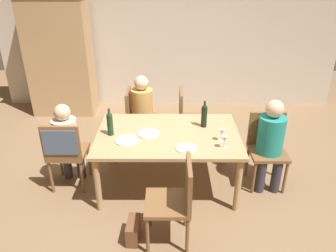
{
  "coord_description": "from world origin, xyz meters",
  "views": [
    {
      "loc": [
        0.02,
        -3.46,
        2.54
      ],
      "look_at": [
        0.0,
        0.0,
        0.83
      ],
      "focal_mm": 34.9,
      "sensor_mm": 36.0,
      "label": 1
    }
  ],
  "objects_px": {
    "wine_glass_centre": "(222,132)",
    "handbag": "(133,230)",
    "chair_far_right": "(188,115)",
    "chair_left_end": "(64,148)",
    "person_man_bearded": "(67,139)",
    "wine_glass_near_left": "(224,139)",
    "chair_near": "(177,197)",
    "dinner_plate_guest_right": "(127,140)",
    "person_woman_host": "(271,139)",
    "chair_right_end": "(267,144)",
    "chair_far_left": "(137,115)",
    "wine_bottle_dark_red": "(204,115)",
    "wine_bottle_tall_green": "(110,123)",
    "dinner_plate_host": "(149,134)",
    "armoire_cabinet": "(60,55)",
    "dinner_plate_guest_left": "(186,148)",
    "person_man_guest": "(144,107)",
    "dining_table": "(168,139)"
  },
  "relations": [
    {
      "from": "wine_glass_centre",
      "to": "handbag",
      "type": "bearing_deg",
      "value": -141.09
    },
    {
      "from": "chair_far_right",
      "to": "handbag",
      "type": "bearing_deg",
      "value": -18.78
    },
    {
      "from": "chair_left_end",
      "to": "wine_glass_centre",
      "type": "bearing_deg",
      "value": -1.58
    },
    {
      "from": "handbag",
      "to": "wine_glass_centre",
      "type": "bearing_deg",
      "value": 38.91
    },
    {
      "from": "person_man_bearded",
      "to": "wine_glass_near_left",
      "type": "distance_m",
      "value": 1.89
    },
    {
      "from": "chair_far_right",
      "to": "wine_glass_near_left",
      "type": "relative_size",
      "value": 6.17
    },
    {
      "from": "chair_near",
      "to": "dinner_plate_guest_right",
      "type": "relative_size",
      "value": 3.42
    },
    {
      "from": "person_man_bearded",
      "to": "person_woman_host",
      "type": "bearing_deg",
      "value": -1.2
    },
    {
      "from": "chair_right_end",
      "to": "chair_left_end",
      "type": "height_order",
      "value": "same"
    },
    {
      "from": "dinner_plate_guest_right",
      "to": "wine_glass_centre",
      "type": "bearing_deg",
      "value": 0.55
    },
    {
      "from": "handbag",
      "to": "chair_far_left",
      "type": "bearing_deg",
      "value": 93.62
    },
    {
      "from": "chair_far_right",
      "to": "chair_near",
      "type": "distance_m",
      "value": 1.91
    },
    {
      "from": "chair_left_end",
      "to": "wine_bottle_dark_red",
      "type": "relative_size",
      "value": 2.71
    },
    {
      "from": "wine_bottle_tall_green",
      "to": "dinner_plate_host",
      "type": "relative_size",
      "value": 1.3
    },
    {
      "from": "armoire_cabinet",
      "to": "dinner_plate_host",
      "type": "distance_m",
      "value": 2.93
    },
    {
      "from": "chair_far_right",
      "to": "dinner_plate_guest_left",
      "type": "relative_size",
      "value": 4.02
    },
    {
      "from": "chair_far_left",
      "to": "wine_glass_centre",
      "type": "height_order",
      "value": "chair_far_left"
    },
    {
      "from": "person_woman_host",
      "to": "wine_glass_near_left",
      "type": "distance_m",
      "value": 0.71
    },
    {
      "from": "chair_far_left",
      "to": "person_man_guest",
      "type": "bearing_deg",
      "value": 90.0
    },
    {
      "from": "chair_left_end",
      "to": "dinner_plate_guest_left",
      "type": "relative_size",
      "value": 4.02
    },
    {
      "from": "wine_glass_near_left",
      "to": "person_man_guest",
      "type": "bearing_deg",
      "value": 127.05
    },
    {
      "from": "chair_right_end",
      "to": "dinner_plate_guest_right",
      "type": "bearing_deg",
      "value": 9.09
    },
    {
      "from": "person_man_bearded",
      "to": "wine_bottle_dark_red",
      "type": "distance_m",
      "value": 1.7
    },
    {
      "from": "person_man_bearded",
      "to": "wine_bottle_dark_red",
      "type": "bearing_deg",
      "value": 5.71
    },
    {
      "from": "chair_far_left",
      "to": "person_man_bearded",
      "type": "xyz_separation_m",
      "value": [
        -0.76,
        -0.92,
        0.11
      ]
    },
    {
      "from": "person_man_bearded",
      "to": "wine_bottle_tall_green",
      "type": "distance_m",
      "value": 0.6
    },
    {
      "from": "chair_far_left",
      "to": "chair_near",
      "type": "bearing_deg",
      "value": 16.35
    },
    {
      "from": "armoire_cabinet",
      "to": "chair_right_end",
      "type": "relative_size",
      "value": 2.37
    },
    {
      "from": "armoire_cabinet",
      "to": "dinner_plate_guest_right",
      "type": "relative_size",
      "value": 8.1
    },
    {
      "from": "chair_left_end",
      "to": "wine_bottle_tall_green",
      "type": "bearing_deg",
      "value": 9.7
    },
    {
      "from": "dinner_plate_host",
      "to": "chair_near",
      "type": "bearing_deg",
      "value": -71.14
    },
    {
      "from": "person_man_bearded",
      "to": "person_man_guest",
      "type": "relative_size",
      "value": 0.96
    },
    {
      "from": "dining_table",
      "to": "handbag",
      "type": "xyz_separation_m",
      "value": [
        -0.35,
        -0.95,
        -0.54
      ]
    },
    {
      "from": "chair_near",
      "to": "dinner_plate_host",
      "type": "xyz_separation_m",
      "value": [
        -0.32,
        0.93,
        0.2
      ]
    },
    {
      "from": "chair_right_end",
      "to": "chair_far_left",
      "type": "xyz_separation_m",
      "value": [
        -1.7,
        0.86,
        0.0
      ]
    },
    {
      "from": "chair_left_end",
      "to": "dinner_plate_guest_left",
      "type": "distance_m",
      "value": 1.46
    },
    {
      "from": "wine_glass_centre",
      "to": "dinner_plate_guest_right",
      "type": "xyz_separation_m",
      "value": [
        -1.08,
        -0.01,
        -0.1
      ]
    },
    {
      "from": "person_man_bearded",
      "to": "person_man_guest",
      "type": "xyz_separation_m",
      "value": [
        0.87,
        0.92,
        0.02
      ]
    },
    {
      "from": "person_man_bearded",
      "to": "chair_far_left",
      "type": "bearing_deg",
      "value": 50.53
    },
    {
      "from": "chair_near",
      "to": "person_woman_host",
      "type": "bearing_deg",
      "value": -51.08
    },
    {
      "from": "chair_far_right",
      "to": "person_man_guest",
      "type": "height_order",
      "value": "person_man_guest"
    },
    {
      "from": "person_man_guest",
      "to": "wine_bottle_dark_red",
      "type": "height_order",
      "value": "person_man_guest"
    },
    {
      "from": "person_woman_host",
      "to": "person_man_bearded",
      "type": "distance_m",
      "value": 2.46
    },
    {
      "from": "armoire_cabinet",
      "to": "wine_bottle_tall_green",
      "type": "relative_size",
      "value": 6.53
    },
    {
      "from": "dining_table",
      "to": "chair_far_right",
      "type": "relative_size",
      "value": 1.85
    },
    {
      "from": "wine_bottle_tall_green",
      "to": "chair_left_end",
      "type": "bearing_deg",
      "value": -170.3
    },
    {
      "from": "wine_bottle_dark_red",
      "to": "wine_glass_near_left",
      "type": "distance_m",
      "value": 0.56
    },
    {
      "from": "chair_far_left",
      "to": "dinner_plate_guest_left",
      "type": "relative_size",
      "value": 4.02
    },
    {
      "from": "armoire_cabinet",
      "to": "person_man_bearded",
      "type": "height_order",
      "value": "armoire_cabinet"
    },
    {
      "from": "person_woman_host",
      "to": "person_man_bearded",
      "type": "xyz_separation_m",
      "value": [
        -2.46,
        0.05,
        -0.03
      ]
    }
  ]
}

